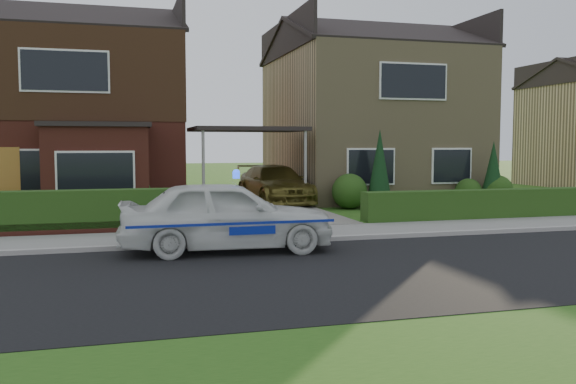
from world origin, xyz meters
name	(u,v)px	position (x,y,z in m)	size (l,w,h in m)	color
ground	(373,269)	(0.00, 0.00, 0.00)	(120.00, 120.00, 0.00)	#244D14
road	(373,269)	(0.00, 0.00, 0.00)	(60.00, 6.00, 0.02)	black
kerb	(319,239)	(0.00, 3.05, 0.06)	(60.00, 0.16, 0.12)	#9E9993
sidewalk	(305,233)	(0.00, 4.10, 0.05)	(60.00, 2.00, 0.10)	slate
driveway	(247,205)	(0.00, 11.00, 0.06)	(3.80, 12.00, 0.12)	#666059
house_left	(75,100)	(-5.78, 13.90, 3.81)	(7.50, 9.53, 7.25)	brown
house_right	(368,109)	(5.80, 13.99, 3.66)	(7.50, 8.06, 7.25)	tan
carport_link	(247,131)	(0.00, 10.95, 2.66)	(3.80, 3.00, 2.77)	black
dwarf_wall	(53,230)	(-5.80, 5.30, 0.18)	(7.70, 0.25, 0.36)	brown
hedge_left	(54,237)	(-5.80, 5.45, 0.00)	(7.50, 0.55, 0.90)	#1B3B13
hedge_right	(486,221)	(5.80, 5.35, 0.00)	(7.50, 0.55, 0.80)	#1B3B13
shrub_left_mid	(129,194)	(-4.00, 9.30, 0.66)	(1.32, 1.32, 1.32)	#1B3B13
shrub_left_near	(182,200)	(-2.40, 9.60, 0.42)	(0.84, 0.84, 0.84)	#1B3B13
shrub_right_near	(350,191)	(3.20, 9.40, 0.60)	(1.20, 1.20, 1.20)	#1B3B13
shrub_right_mid	(468,192)	(7.80, 9.50, 0.48)	(0.96, 0.96, 0.96)	#1B3B13
shrub_right_far	(498,190)	(8.80, 9.20, 0.54)	(1.08, 1.08, 1.08)	#1B3B13
conifer_a	(380,170)	(4.20, 9.20, 1.30)	(0.90, 0.90, 2.60)	black
conifer_b	(493,175)	(8.60, 9.20, 1.10)	(0.90, 0.90, 2.20)	black
police_car	(227,216)	(-2.19, 2.40, 0.73)	(3.96, 4.40, 1.63)	silver
driveway_car	(275,184)	(1.00, 10.98, 0.78)	(1.85, 4.55, 1.32)	brown
potted_plant_b	(148,205)	(-3.45, 9.00, 0.37)	(0.40, 0.32, 0.73)	gray
potted_plant_c	(183,207)	(-2.50, 8.18, 0.34)	(0.38, 0.38, 0.68)	gray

